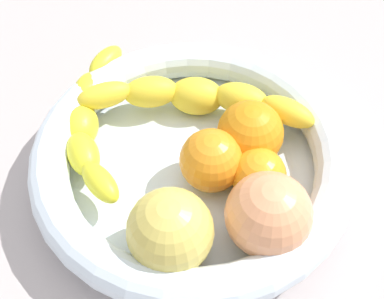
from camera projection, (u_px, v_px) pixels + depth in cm
name	position (u px, v px, depth cm)	size (l,w,h in cm)	color
kitchen_counter	(192.00, 185.00, 54.91)	(120.00, 120.00, 3.00)	#AFA2A0
fruit_bowl	(192.00, 160.00, 51.42)	(32.18, 32.18, 5.64)	silver
banana_draped_left	(196.00, 97.00, 54.75)	(22.16, 14.76, 4.80)	yellow
banana_draped_right	(89.00, 121.00, 53.01)	(10.88, 20.82, 4.35)	yellow
orange_front	(211.00, 160.00, 49.06)	(6.24, 6.24, 6.24)	orange
orange_mid_left	(250.00, 133.00, 50.82)	(6.73, 6.73, 6.73)	orange
orange_mid_right	(259.00, 175.00, 48.54)	(5.33, 5.33, 5.33)	orange
apple_yellow	(170.00, 231.00, 43.56)	(7.61, 7.61, 7.61)	#D8C055
peach_blush	(268.00, 215.00, 44.45)	(7.76, 7.76, 7.76)	#EE9867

